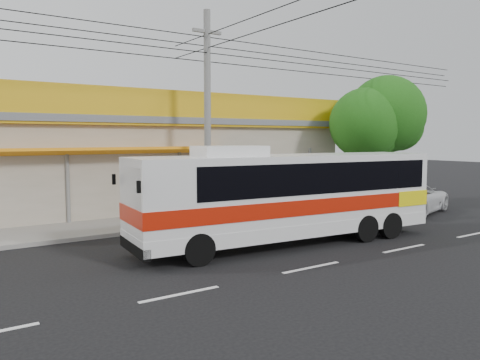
{
  "coord_description": "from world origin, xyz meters",
  "views": [
    {
      "loc": [
        -8.61,
        -11.87,
        3.54
      ],
      "look_at": [
        0.64,
        2.0,
        2.05
      ],
      "focal_mm": 35.0,
      "sensor_mm": 36.0,
      "label": 1
    }
  ],
  "objects_px": {
    "tree_near": "(367,126)",
    "tree_far": "(389,117)",
    "utility_pole": "(207,48)",
    "coach_bus": "(293,191)",
    "white_car": "(412,198)"
  },
  "relations": [
    {
      "from": "utility_pole",
      "to": "tree_near",
      "type": "distance_m",
      "value": 10.04
    },
    {
      "from": "coach_bus",
      "to": "tree_near",
      "type": "height_order",
      "value": "tree_near"
    },
    {
      "from": "tree_far",
      "to": "white_car",
      "type": "bearing_deg",
      "value": -121.65
    },
    {
      "from": "tree_near",
      "to": "tree_far",
      "type": "bearing_deg",
      "value": -8.24
    },
    {
      "from": "utility_pole",
      "to": "tree_near",
      "type": "relative_size",
      "value": 5.49
    },
    {
      "from": "tree_near",
      "to": "tree_far",
      "type": "relative_size",
      "value": 0.9
    },
    {
      "from": "coach_bus",
      "to": "tree_far",
      "type": "height_order",
      "value": "tree_far"
    },
    {
      "from": "tree_near",
      "to": "coach_bus",
      "type": "bearing_deg",
      "value": -151.7
    },
    {
      "from": "white_car",
      "to": "tree_near",
      "type": "xyz_separation_m",
      "value": [
        0.34,
        3.11,
        3.48
      ]
    },
    {
      "from": "white_car",
      "to": "tree_near",
      "type": "bearing_deg",
      "value": -24.28
    },
    {
      "from": "white_car",
      "to": "tree_far",
      "type": "relative_size",
      "value": 0.75
    },
    {
      "from": "white_car",
      "to": "utility_pole",
      "type": "bearing_deg",
      "value": 51.62
    },
    {
      "from": "coach_bus",
      "to": "white_car",
      "type": "height_order",
      "value": "coach_bus"
    },
    {
      "from": "coach_bus",
      "to": "tree_far",
      "type": "relative_size",
      "value": 1.58
    },
    {
      "from": "utility_pole",
      "to": "coach_bus",
      "type": "bearing_deg",
      "value": -87.39
    }
  ]
}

